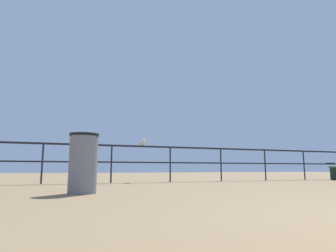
{
  "coord_description": "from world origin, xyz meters",
  "views": [
    {
      "loc": [
        -3.15,
        -0.37,
        0.37
      ],
      "look_at": [
        -0.26,
        7.05,
        1.58
      ],
      "focal_mm": 30.36,
      "sensor_mm": 36.0,
      "label": 1
    }
  ],
  "objects": [
    {
      "name": "pier_railing",
      "position": [
        -0.0,
        7.55,
        0.77
      ],
      "size": [
        21.04,
        0.05,
        1.05
      ],
      "color": "black",
      "rests_on": "ground_plane"
    },
    {
      "name": "trash_bin",
      "position": [
        -2.77,
        4.27,
        0.47
      ],
      "size": [
        0.45,
        0.45,
        0.93
      ],
      "color": "slate",
      "rests_on": "ground_plane"
    },
    {
      "name": "seagull_on_rail",
      "position": [
        -0.86,
        7.53,
        1.13
      ],
      "size": [
        0.15,
        0.39,
        0.18
      ],
      "color": "silver",
      "rests_on": "pier_railing"
    }
  ]
}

